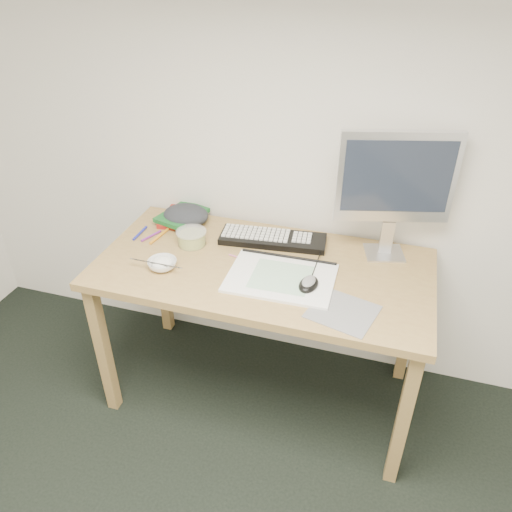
{
  "coord_description": "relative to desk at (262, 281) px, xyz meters",
  "views": [
    {
      "loc": [
        0.44,
        -0.24,
        1.92
      ],
      "look_at": [
        -0.06,
        1.37,
        0.83
      ],
      "focal_mm": 35.0,
      "sensor_mm": 36.0,
      "label": 1
    }
  ],
  "objects": [
    {
      "name": "marker_blue",
      "position": [
        -0.62,
        0.08,
        0.09
      ],
      "size": [
        0.01,
        0.12,
        0.01
      ],
      "primitive_type": "cylinder",
      "rotation": [
        0.0,
        1.57,
        1.56
      ],
      "color": "#1D23A0",
      "rests_on": "desk"
    },
    {
      "name": "pencil_tan",
      "position": [
        0.02,
        0.05,
        0.09
      ],
      "size": [
        0.12,
        0.13,
        0.01
      ],
      "primitive_type": "cylinder",
      "rotation": [
        0.0,
        1.57,
        -0.83
      ],
      "color": "tan",
      "rests_on": "desk"
    },
    {
      "name": "mousepad",
      "position": [
        0.37,
        -0.21,
        0.08
      ],
      "size": [
        0.28,
        0.26,
        0.0
      ],
      "primitive_type": "cube",
      "rotation": [
        0.0,
        0.0,
        -0.26
      ],
      "color": "slate",
      "rests_on": "desk"
    },
    {
      "name": "pencil_black",
      "position": [
        0.07,
        0.07,
        0.09
      ],
      "size": [
        0.19,
        0.04,
        0.01
      ],
      "primitive_type": "cylinder",
      "rotation": [
        0.0,
        1.57,
        0.16
      ],
      "color": "black",
      "rests_on": "desk"
    },
    {
      "name": "book_green",
      "position": [
        -0.48,
        0.26,
        0.11
      ],
      "size": [
        0.22,
        0.27,
        0.02
      ],
      "primitive_type": "cube",
      "rotation": [
        0.0,
        0.0,
        -0.27
      ],
      "color": "#165924",
      "rests_on": "book_red"
    },
    {
      "name": "sketchpad",
      "position": [
        0.1,
        -0.07,
        0.09
      ],
      "size": [
        0.43,
        0.31,
        0.01
      ],
      "primitive_type": "cube",
      "rotation": [
        0.0,
        0.0,
        0.02
      ],
      "color": "white",
      "rests_on": "desk"
    },
    {
      "name": "cloth_lump",
      "position": [
        -0.46,
        0.25,
        0.12
      ],
      "size": [
        0.22,
        0.2,
        0.08
      ],
      "primitive_type": "ellipsoid",
      "rotation": [
        0.0,
        0.0,
        -0.26
      ],
      "color": "#2A2E33",
      "rests_on": "desk"
    },
    {
      "name": "chopsticks",
      "position": [
        -0.4,
        -0.17,
        0.12
      ],
      "size": [
        0.23,
        0.02,
        0.02
      ],
      "primitive_type": "cylinder",
      "rotation": [
        0.0,
        1.57,
        -0.01
      ],
      "color": "silver",
      "rests_on": "rice_bowl"
    },
    {
      "name": "marker_orange",
      "position": [
        -0.52,
        0.08,
        0.09
      ],
      "size": [
        0.03,
        0.14,
        0.01
      ],
      "primitive_type": "cylinder",
      "rotation": [
        0.0,
        1.57,
        1.43
      ],
      "color": "orange",
      "rests_on": "desk"
    },
    {
      "name": "book_red",
      "position": [
        -0.5,
        0.27,
        0.09
      ],
      "size": [
        0.19,
        0.24,
        0.02
      ],
      "primitive_type": "cube",
      "rotation": [
        0.0,
        0.0,
        0.11
      ],
      "color": "maroon",
      "rests_on": "desk"
    },
    {
      "name": "fruit_tub",
      "position": [
        -0.35,
        0.07,
        0.12
      ],
      "size": [
        0.14,
        0.14,
        0.07
      ],
      "primitive_type": "cylinder",
      "rotation": [
        0.0,
        0.0,
        -0.05
      ],
      "color": "gold",
      "rests_on": "desk"
    },
    {
      "name": "pencil_pink",
      "position": [
        -0.08,
        0.02,
        0.09
      ],
      "size": [
        0.17,
        0.04,
        0.01
      ],
      "primitive_type": "cylinder",
      "rotation": [
        0.0,
        1.57,
        -0.21
      ],
      "color": "#CA6596",
      "rests_on": "desk"
    },
    {
      "name": "desk",
      "position": [
        0.0,
        0.0,
        0.0
      ],
      "size": [
        1.4,
        0.7,
        0.75
      ],
      "color": "#A3844A",
      "rests_on": "ground"
    },
    {
      "name": "monitor",
      "position": [
        0.48,
        0.24,
        0.42
      ],
      "size": [
        0.46,
        0.18,
        0.55
      ],
      "rotation": [
        0.0,
        0.0,
        0.26
      ],
      "color": "silver",
      "rests_on": "desk"
    },
    {
      "name": "marker_purple",
      "position": [
        -0.56,
        0.08,
        0.09
      ],
      "size": [
        0.05,
        0.11,
        0.01
      ],
      "primitive_type": "cylinder",
      "rotation": [
        0.0,
        1.57,
        1.19
      ],
      "color": "#77268E",
      "rests_on": "desk"
    },
    {
      "name": "rice_bowl",
      "position": [
        -0.39,
        -0.14,
        0.1
      ],
      "size": [
        0.15,
        0.15,
        0.04
      ],
      "primitive_type": "imported",
      "rotation": [
        0.0,
        0.0,
        -0.27
      ],
      "color": "silver",
      "rests_on": "desk"
    },
    {
      "name": "keyboard",
      "position": [
        -0.01,
        0.2,
        0.1
      ],
      "size": [
        0.49,
        0.2,
        0.03
      ],
      "primitive_type": "cube",
      "rotation": [
        0.0,
        0.0,
        0.11
      ],
      "color": "black",
      "rests_on": "desk"
    },
    {
      "name": "mouse",
      "position": [
        0.22,
        -0.1,
        0.11
      ],
      "size": [
        0.09,
        0.12,
        0.04
      ],
      "primitive_type": "ellipsoid",
      "rotation": [
        0.0,
        0.0,
        -0.15
      ],
      "color": "black",
      "rests_on": "sketchpad"
    }
  ]
}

